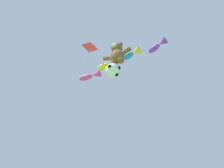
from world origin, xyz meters
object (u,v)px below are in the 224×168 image
at_px(diamond_kite, 90,49).
at_px(fish_kite_cobalt, 132,54).
at_px(teddy_bear_kite, 117,54).
at_px(fish_kite_goldfin, 108,65).
at_px(fish_kite_magenta, 91,76).
at_px(soccer_ball_kite, 113,70).
at_px(fish_kite_violet, 158,45).

bearing_deg(diamond_kite, fish_kite_cobalt, 19.51).
relative_size(teddy_bear_kite, fish_kite_cobalt, 1.20).
distance_m(fish_kite_goldfin, fish_kite_magenta, 2.09).
bearing_deg(soccer_ball_kite, diamond_kite, 157.56).
distance_m(teddy_bear_kite, fish_kite_goldfin, 4.23).
distance_m(teddy_bear_kite, diamond_kite, 5.27).
height_order(soccer_ball_kite, diamond_kite, diamond_kite).
height_order(soccer_ball_kite, fish_kite_cobalt, fish_kite_cobalt).
bearing_deg(fish_kite_cobalt, diamond_kite, -160.49).
bearing_deg(diamond_kite, fish_kite_goldfin, 49.16).
relative_size(fish_kite_violet, fish_kite_goldfin, 0.93).
relative_size(teddy_bear_kite, soccer_ball_kite, 2.08).
height_order(fish_kite_magenta, diamond_kite, diamond_kite).
bearing_deg(soccer_ball_kite, fish_kite_magenta, 140.32).
xyz_separation_m(teddy_bear_kite, fish_kite_cobalt, (0.24, 2.46, 2.77)).
bearing_deg(fish_kite_goldfin, diamond_kite, -130.84).
height_order(teddy_bear_kite, fish_kite_goldfin, fish_kite_goldfin).
height_order(soccer_ball_kite, fish_kite_goldfin, fish_kite_goldfin).
height_order(fish_kite_goldfin, diamond_kite, diamond_kite).
relative_size(teddy_bear_kite, diamond_kite, 0.60).
height_order(teddy_bear_kite, diamond_kite, diamond_kite).
xyz_separation_m(teddy_bear_kite, fish_kite_magenta, (-4.00, 3.14, 2.76)).
xyz_separation_m(fish_kite_goldfin, fish_kite_magenta, (-2.01, 0.56, 0.07)).
height_order(fish_kite_cobalt, diamond_kite, diamond_kite).
bearing_deg(fish_kite_goldfin, fish_kite_cobalt, -3.13).
xyz_separation_m(soccer_ball_kite, fish_kite_magenta, (-3.64, 3.02, 4.07)).
height_order(fish_kite_cobalt, fish_kite_magenta, fish_kite_cobalt).
distance_m(fish_kite_goldfin, diamond_kite, 2.20).
relative_size(fish_kite_violet, fish_kite_cobalt, 0.98).
bearing_deg(fish_kite_magenta, teddy_bear_kite, -38.12).
bearing_deg(fish_kite_magenta, fish_kite_cobalt, -9.13).
bearing_deg(fish_kite_cobalt, teddy_bear_kite, -95.53).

